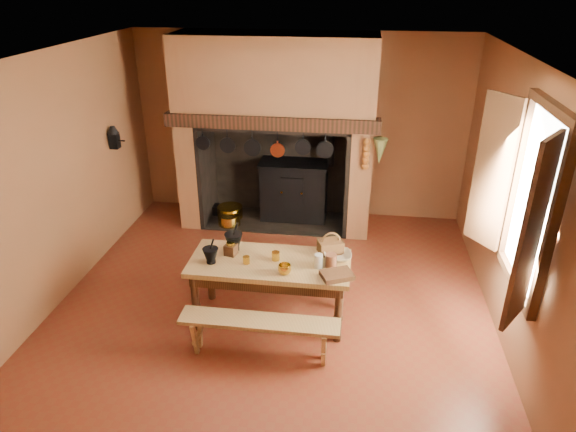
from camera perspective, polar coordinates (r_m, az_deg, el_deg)
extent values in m
plane|color=#602517|center=(6.06, -1.87, -10.28)|extent=(5.50, 5.50, 0.00)
plane|color=silver|center=(4.96, -2.34, 16.90)|extent=(5.50, 5.50, 0.00)
cube|color=brown|center=(7.93, 1.35, 9.89)|extent=(5.00, 0.02, 2.80)
cube|color=brown|center=(6.27, -25.26, 3.01)|extent=(0.02, 5.50, 2.80)
cube|color=brown|center=(5.53, 24.36, 0.33)|extent=(0.02, 5.50, 2.80)
cube|color=brown|center=(3.12, -11.17, -18.71)|extent=(5.00, 0.02, 2.80)
cube|color=brown|center=(7.83, -10.54, 9.26)|extent=(0.30, 0.90, 2.80)
cube|color=brown|center=(7.45, 8.30, 8.58)|extent=(0.30, 0.90, 2.80)
cube|color=brown|center=(7.35, -1.41, 15.04)|extent=(2.20, 0.90, 1.20)
cube|color=black|center=(7.08, -1.89, 10.38)|extent=(2.95, 0.22, 0.18)
cube|color=black|center=(8.12, -0.83, 5.83)|extent=(2.20, 0.06, 1.60)
cube|color=black|center=(8.05, -1.25, -0.48)|extent=(2.20, 0.90, 0.02)
cube|color=black|center=(7.96, 0.67, 2.72)|extent=(1.00, 0.50, 0.90)
cube|color=black|center=(7.78, 0.67, 5.86)|extent=(1.04, 0.54, 0.04)
cube|color=black|center=(7.69, 0.43, 2.66)|extent=(0.35, 0.02, 0.45)
cylinder|color=black|center=(7.64, 4.84, 8.03)|extent=(0.10, 0.10, 0.70)
cylinder|color=gold|center=(7.69, -0.70, 2.67)|extent=(0.03, 0.03, 0.03)
cylinder|color=gold|center=(7.65, 1.52, 2.54)|extent=(0.03, 0.03, 0.03)
cylinder|color=gold|center=(8.15, -6.47, 0.41)|extent=(0.40, 0.40, 0.20)
cylinder|color=gold|center=(7.92, -6.54, -0.44)|extent=(0.34, 0.34, 0.18)
cube|color=black|center=(8.29, -7.64, 0.66)|extent=(0.18, 0.18, 0.16)
cone|color=#535A2A|center=(6.97, 10.16, 7.09)|extent=(0.20, 0.20, 0.35)
cube|color=white|center=(5.06, 25.85, 1.49)|extent=(0.02, 1.00, 1.60)
cube|color=#3C2313|center=(4.81, 27.43, 10.67)|extent=(0.08, 1.16, 0.08)
cube|color=#3C2313|center=(5.42, 23.86, -6.61)|extent=(0.08, 1.16, 0.08)
cube|color=#3C2313|center=(4.40, 25.37, -1.91)|extent=(0.29, 0.39, 1.60)
cube|color=#3C2313|center=(5.61, 21.77, 4.47)|extent=(0.29, 0.39, 1.60)
cube|color=black|center=(7.48, -18.73, 7.96)|extent=(0.12, 0.12, 0.22)
cone|color=black|center=(7.44, -18.90, 9.05)|extent=(0.16, 0.16, 0.10)
cylinder|color=black|center=(7.44, -18.10, 7.96)|extent=(0.12, 0.02, 0.02)
cube|color=tan|center=(5.53, -2.03, -5.26)|extent=(1.72, 0.76, 0.06)
cube|color=#3C2313|center=(5.58, -2.02, -6.10)|extent=(1.60, 0.65, 0.13)
cylinder|color=#3C2313|center=(5.66, -10.22, -9.35)|extent=(0.09, 0.09, 0.69)
cylinder|color=#3C2313|center=(5.43, 5.61, -10.73)|extent=(0.09, 0.09, 0.69)
cylinder|color=#3C2313|center=(6.12, -8.63, -6.33)|extent=(0.09, 0.09, 0.69)
cylinder|color=#3C2313|center=(5.90, 5.89, -7.45)|extent=(0.09, 0.09, 0.69)
cube|color=tan|center=(5.17, -3.21, -11.61)|extent=(1.59, 0.28, 0.04)
cube|color=tan|center=(6.23, -0.99, -4.72)|extent=(1.50, 0.26, 0.04)
cylinder|color=black|center=(5.73, -6.01, -3.63)|extent=(0.12, 0.12, 0.04)
cone|color=black|center=(5.69, -6.06, -2.75)|extent=(0.20, 0.20, 0.17)
cylinder|color=black|center=(5.61, -5.89, -1.49)|extent=(0.08, 0.03, 0.16)
cylinder|color=black|center=(5.53, -8.53, -5.00)|extent=(0.10, 0.10, 0.03)
cone|color=black|center=(5.49, -8.59, -4.24)|extent=(0.17, 0.17, 0.14)
cylinder|color=black|center=(5.43, -8.47, -3.16)|extent=(0.07, 0.04, 0.14)
cube|color=#3C2313|center=(5.63, -6.37, -3.73)|extent=(0.14, 0.14, 0.12)
cylinder|color=gold|center=(5.60, -6.41, -3.06)|extent=(0.09, 0.09, 0.03)
cylinder|color=black|center=(5.57, -5.92, -2.78)|extent=(0.10, 0.04, 0.03)
cylinder|color=gold|center=(5.46, -4.65, -4.89)|extent=(0.08, 0.08, 0.08)
cylinder|color=gold|center=(5.50, -1.37, -4.46)|extent=(0.10, 0.10, 0.10)
imported|color=#BBB190|center=(5.55, 5.54, -4.44)|extent=(0.34, 0.34, 0.07)
cylinder|color=brown|center=(5.38, 4.80, -4.98)|extent=(0.12, 0.12, 0.15)
cylinder|color=beige|center=(5.36, 3.42, -5.02)|extent=(0.11, 0.11, 0.16)
cube|color=#4B2916|center=(5.65, 4.73, -3.41)|extent=(0.31, 0.27, 0.15)
torus|color=#4B2916|center=(5.61, 4.76, -2.75)|extent=(0.20, 0.09, 0.21)
cube|color=#3C2313|center=(5.24, 5.46, -6.55)|extent=(0.38, 0.33, 0.05)
imported|color=gold|center=(5.26, -0.38, -5.94)|extent=(0.15, 0.15, 0.11)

